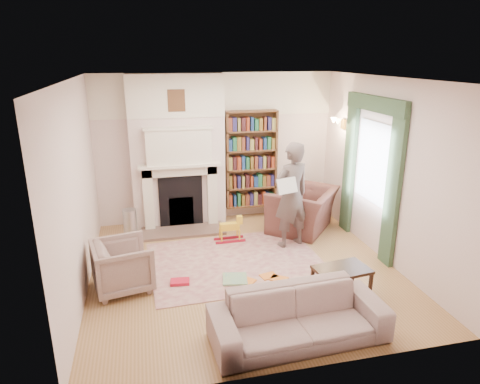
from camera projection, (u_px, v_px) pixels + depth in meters
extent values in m
plane|color=olive|center=(244.00, 269.00, 6.50)|extent=(4.50, 4.50, 0.00)
plane|color=white|center=(244.00, 79.00, 5.64)|extent=(4.50, 4.50, 0.00)
plane|color=silver|center=(216.00, 148.00, 8.16)|extent=(4.50, 0.00, 4.50)
plane|color=silver|center=(300.00, 247.00, 3.98)|extent=(4.50, 0.00, 4.50)
plane|color=silver|center=(77.00, 191.00, 5.59)|extent=(0.00, 4.50, 4.50)
plane|color=silver|center=(386.00, 171.00, 6.55)|extent=(0.00, 4.50, 4.50)
cube|color=silver|center=(178.00, 152.00, 7.83)|extent=(1.70, 0.35, 2.80)
cube|color=silver|center=(180.00, 165.00, 7.62)|extent=(1.47, 0.24, 0.05)
cube|color=black|center=(181.00, 202.00, 7.93)|extent=(0.80, 0.06, 0.96)
cube|color=silver|center=(179.00, 147.00, 7.54)|extent=(1.15, 0.18, 0.62)
cube|color=brown|center=(251.00, 160.00, 8.24)|extent=(1.00, 0.24, 1.85)
cube|color=silver|center=(373.00, 162.00, 6.90)|extent=(0.02, 0.90, 1.30)
cube|color=#344D31|center=(393.00, 190.00, 6.32)|extent=(0.07, 0.32, 2.40)
cube|color=#344D31|center=(349.00, 167.00, 7.62)|extent=(0.07, 0.32, 2.40)
cube|color=#344D31|center=(376.00, 104.00, 6.61)|extent=(0.09, 1.70, 0.24)
cube|color=beige|center=(236.00, 262.00, 6.71)|extent=(2.72, 2.13, 0.01)
imported|color=#442A24|center=(303.00, 210.00, 7.84)|extent=(1.58, 1.59, 0.78)
imported|color=#AFA091|center=(123.00, 266.00, 5.85)|extent=(0.90, 0.89, 0.70)
imported|color=#A19884|center=(299.00, 317.00, 4.81)|extent=(2.02, 0.87, 0.58)
imported|color=#564845|center=(291.00, 195.00, 7.04)|extent=(0.75, 0.60, 1.79)
cube|color=silver|center=(287.00, 186.00, 6.75)|extent=(0.37, 0.20, 0.24)
cylinder|color=#A6A9AE|center=(130.00, 224.00, 7.47)|extent=(0.28, 0.28, 0.55)
cube|color=#C6CF49|center=(235.00, 279.00, 6.15)|extent=(0.40, 0.40, 0.03)
cube|color=red|center=(180.00, 282.00, 6.06)|extent=(0.28, 0.21, 0.04)
cube|color=red|center=(247.00, 282.00, 6.08)|extent=(0.30, 0.30, 0.02)
cube|color=red|center=(279.00, 279.00, 6.17)|extent=(0.30, 0.29, 0.02)
cube|color=red|center=(269.00, 276.00, 6.25)|extent=(0.27, 0.23, 0.02)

